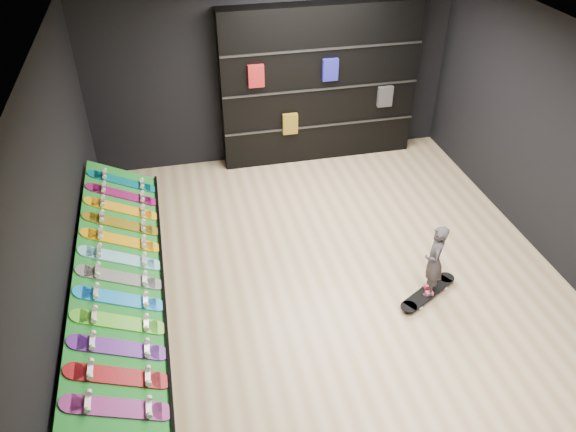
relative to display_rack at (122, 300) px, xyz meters
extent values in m
cube|color=tan|center=(2.55, 0.00, -0.25)|extent=(6.00, 7.00, 0.01)
cube|color=white|center=(2.55, 0.00, 2.75)|extent=(6.00, 7.00, 0.01)
cube|color=black|center=(2.55, 3.50, 1.25)|extent=(6.00, 0.02, 3.00)
cube|color=black|center=(-0.45, 0.00, 1.25)|extent=(0.02, 7.00, 3.00)
cube|color=black|center=(5.55, 0.00, 1.25)|extent=(0.02, 7.00, 3.00)
cube|color=#0F651B|center=(0.05, 0.00, 0.46)|extent=(0.92, 4.50, 0.46)
cube|color=black|center=(3.30, 3.32, 1.06)|extent=(3.27, 0.38, 2.61)
imported|color=black|center=(3.68, -0.51, 0.13)|extent=(0.23, 0.27, 0.58)
camera|label=1|loc=(0.82, -5.14, 4.62)|focal=35.00mm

